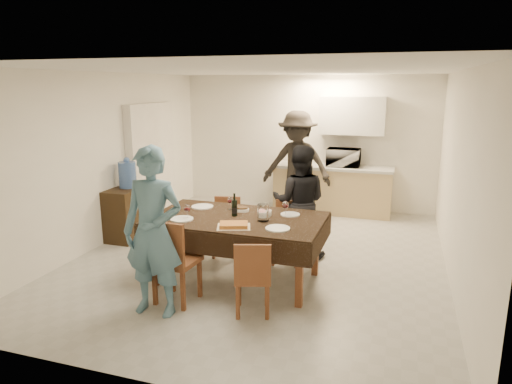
{
  "coord_description": "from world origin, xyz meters",
  "views": [
    {
      "loc": [
        1.81,
        -5.89,
        2.42
      ],
      "look_at": [
        0.02,
        -0.3,
        1.03
      ],
      "focal_mm": 32.0,
      "sensor_mm": 36.0,
      "label": 1
    }
  ],
  "objects_px": {
    "water_pitcher": "(263,213)",
    "person_near": "(153,232)",
    "microwave": "(344,158)",
    "water_jug": "(127,175)",
    "person_far": "(299,202)",
    "wine_bottle": "(234,205)",
    "dining_table": "(237,220)",
    "savoury_tart": "(234,225)",
    "console": "(130,212)",
    "person_kitchen": "(297,164)"
  },
  "relations": [
    {
      "from": "water_pitcher",
      "to": "person_near",
      "type": "relative_size",
      "value": 0.11
    },
    {
      "from": "water_jug",
      "to": "savoury_tart",
      "type": "bearing_deg",
      "value": -31.58
    },
    {
      "from": "wine_bottle",
      "to": "person_far",
      "type": "bearing_deg",
      "value": 59.04
    },
    {
      "from": "microwave",
      "to": "person_kitchen",
      "type": "distance_m",
      "value": 0.92
    },
    {
      "from": "water_jug",
      "to": "water_pitcher",
      "type": "relative_size",
      "value": 1.96
    },
    {
      "from": "person_far",
      "to": "console",
      "type": "bearing_deg",
      "value": -6.52
    },
    {
      "from": "savoury_tart",
      "to": "person_kitchen",
      "type": "bearing_deg",
      "value": 90.78
    },
    {
      "from": "dining_table",
      "to": "console",
      "type": "relative_size",
      "value": 2.39
    },
    {
      "from": "dining_table",
      "to": "water_jug",
      "type": "height_order",
      "value": "water_jug"
    },
    {
      "from": "water_jug",
      "to": "water_pitcher",
      "type": "xyz_separation_m",
      "value": [
        2.57,
        -1.1,
        -0.1
      ]
    },
    {
      "from": "wine_bottle",
      "to": "person_near",
      "type": "bearing_deg",
      "value": -114.44
    },
    {
      "from": "dining_table",
      "to": "person_near",
      "type": "xyz_separation_m",
      "value": [
        -0.55,
        -1.05,
        0.12
      ]
    },
    {
      "from": "person_near",
      "to": "person_far",
      "type": "bearing_deg",
      "value": 60.2
    },
    {
      "from": "water_jug",
      "to": "person_kitchen",
      "type": "distance_m",
      "value": 3.04
    },
    {
      "from": "console",
      "to": "person_far",
      "type": "xyz_separation_m",
      "value": [
        2.77,
        0.0,
        0.39
      ]
    },
    {
      "from": "savoury_tart",
      "to": "person_kitchen",
      "type": "xyz_separation_m",
      "value": [
        -0.05,
        3.45,
        0.13
      ]
    },
    {
      "from": "console",
      "to": "person_near",
      "type": "relative_size",
      "value": 0.49
    },
    {
      "from": "water_jug",
      "to": "person_far",
      "type": "relative_size",
      "value": 0.25
    },
    {
      "from": "dining_table",
      "to": "savoury_tart",
      "type": "distance_m",
      "value": 0.4
    },
    {
      "from": "dining_table",
      "to": "savoury_tart",
      "type": "xyz_separation_m",
      "value": [
        0.1,
        -0.38,
        0.06
      ]
    },
    {
      "from": "person_far",
      "to": "water_jug",
      "type": "bearing_deg",
      "value": -6.52
    },
    {
      "from": "water_pitcher",
      "to": "person_kitchen",
      "type": "bearing_deg",
      "value": 95.44
    },
    {
      "from": "person_kitchen",
      "to": "person_near",
      "type": "bearing_deg",
      "value": -98.33
    },
    {
      "from": "microwave",
      "to": "person_near",
      "type": "height_order",
      "value": "person_near"
    },
    {
      "from": "console",
      "to": "person_far",
      "type": "height_order",
      "value": "person_far"
    },
    {
      "from": "wine_bottle",
      "to": "person_far",
      "type": "relative_size",
      "value": 0.18
    },
    {
      "from": "wine_bottle",
      "to": "person_far",
      "type": "xyz_separation_m",
      "value": [
        0.6,
        1.0,
        -0.16
      ]
    },
    {
      "from": "water_pitcher",
      "to": "person_near",
      "type": "xyz_separation_m",
      "value": [
        -0.9,
        -1.0,
        -0.02
      ]
    },
    {
      "from": "console",
      "to": "water_pitcher",
      "type": "distance_m",
      "value": 2.85
    },
    {
      "from": "water_jug",
      "to": "wine_bottle",
      "type": "bearing_deg",
      "value": -24.68
    },
    {
      "from": "dining_table",
      "to": "water_pitcher",
      "type": "height_order",
      "value": "water_pitcher"
    },
    {
      "from": "dining_table",
      "to": "person_far",
      "type": "distance_m",
      "value": 1.19
    },
    {
      "from": "savoury_tart",
      "to": "person_far",
      "type": "xyz_separation_m",
      "value": [
        0.45,
        1.43,
        -0.04
      ]
    },
    {
      "from": "water_jug",
      "to": "dining_table",
      "type": "bearing_deg",
      "value": -25.25
    },
    {
      "from": "water_jug",
      "to": "microwave",
      "type": "bearing_deg",
      "value": 38.84
    },
    {
      "from": "person_near",
      "to": "water_jug",
      "type": "bearing_deg",
      "value": 126.42
    },
    {
      "from": "person_near",
      "to": "person_kitchen",
      "type": "xyz_separation_m",
      "value": [
        0.6,
        4.12,
        0.07
      ]
    },
    {
      "from": "savoury_tart",
      "to": "person_near",
      "type": "relative_size",
      "value": 0.21
    },
    {
      "from": "water_pitcher",
      "to": "person_near",
      "type": "distance_m",
      "value": 1.35
    },
    {
      "from": "savoury_tart",
      "to": "person_far",
      "type": "bearing_deg",
      "value": 72.53
    },
    {
      "from": "water_pitcher",
      "to": "savoury_tart",
      "type": "relative_size",
      "value": 0.56
    },
    {
      "from": "wine_bottle",
      "to": "person_kitchen",
      "type": "bearing_deg",
      "value": 88.04
    },
    {
      "from": "water_pitcher",
      "to": "microwave",
      "type": "xyz_separation_m",
      "value": [
        0.49,
        3.57,
        0.15
      ]
    },
    {
      "from": "water_jug",
      "to": "wine_bottle",
      "type": "distance_m",
      "value": 2.39
    },
    {
      "from": "water_jug",
      "to": "savoury_tart",
      "type": "height_order",
      "value": "water_jug"
    },
    {
      "from": "wine_bottle",
      "to": "savoury_tart",
      "type": "height_order",
      "value": "wine_bottle"
    },
    {
      "from": "dining_table",
      "to": "microwave",
      "type": "height_order",
      "value": "microwave"
    },
    {
      "from": "console",
      "to": "person_far",
      "type": "relative_size",
      "value": 0.55
    },
    {
      "from": "console",
      "to": "person_kitchen",
      "type": "bearing_deg",
      "value": 41.57
    },
    {
      "from": "savoury_tart",
      "to": "person_kitchen",
      "type": "height_order",
      "value": "person_kitchen"
    }
  ]
}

